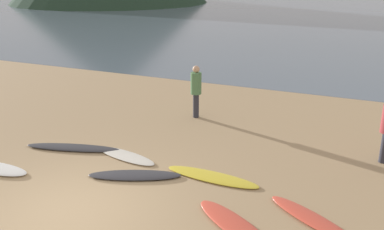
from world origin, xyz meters
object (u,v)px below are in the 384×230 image
surfboard_2 (126,156)px  surfboard_6 (312,219)px  person_0 (196,87)px  surfboard_1 (73,147)px  surfboard_4 (212,177)px  surfboard_5 (235,225)px  surfboard_3 (135,175)px

surfboard_2 → surfboard_6: 5.02m
person_0 → surfboard_6: bearing=138.2°
person_0 → surfboard_1: bearing=66.0°
surfboard_2 → surfboard_4: surfboard_4 is taller
surfboard_5 → person_0: 6.40m
surfboard_2 → surfboard_5: bearing=-15.8°
surfboard_1 → person_0: bearing=45.7°
surfboard_5 → surfboard_6: (1.31, 0.80, -0.00)m
surfboard_3 → person_0: 4.58m
surfboard_3 → surfboard_6: size_ratio=1.04×
surfboard_5 → surfboard_4: bearing=156.4°
person_0 → surfboard_3: bearing=99.0°
surfboard_4 → surfboard_3: bearing=-155.0°
surfboard_3 → surfboard_2: bearing=109.1°
surfboard_4 → surfboard_2: bearing=178.8°
surfboard_6 → surfboard_3: bearing=-151.8°
surfboard_1 → surfboard_3: (2.38, -0.73, -0.00)m
surfboard_3 → person_0: size_ratio=1.26×
person_0 → surfboard_4: bearing=122.7°
surfboard_2 → surfboard_6: (4.90, -1.10, 0.02)m
surfboard_1 → surfboard_3: surfboard_1 is taller
surfboard_2 → surfboard_3: surfboard_3 is taller
surfboard_3 → surfboard_5: bearing=-43.2°
surfboard_2 → surfboard_4: (2.48, -0.20, 0.00)m
surfboard_2 → person_0: 3.76m
surfboard_1 → surfboard_2: 1.59m
surfboard_4 → surfboard_5: (1.12, -1.70, 0.02)m
surfboard_3 → surfboard_5: (2.81, -1.03, 0.01)m
surfboard_3 → person_0: person_0 is taller
surfboard_3 → surfboard_6: bearing=-26.3°
surfboard_4 → person_0: person_0 is taller
surfboard_1 → person_0: 4.37m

